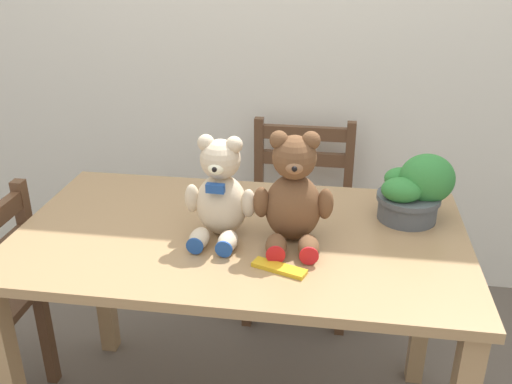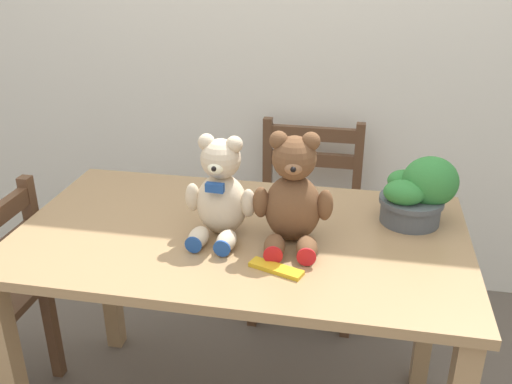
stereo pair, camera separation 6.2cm
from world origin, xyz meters
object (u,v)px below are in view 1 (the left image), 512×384
Objects in this scene: teddy_bear_right at (293,196)px; wooden_chair_behind at (300,216)px; potted_plant at (415,190)px; teddy_bear_left at (220,194)px; chocolate_bar at (279,268)px.

wooden_chair_behind is at bearing -92.86° from teddy_bear_right.
teddy_bear_right is 0.41m from potted_plant.
potted_plant reaches higher than wooden_chair_behind.
wooden_chair_behind is 0.95m from teddy_bear_right.
teddy_bear_right reaches higher than wooden_chair_behind.
teddy_bear_right is at bearing 92.34° from wooden_chair_behind.
teddy_bear_right reaches higher than teddy_bear_left.
chocolate_bar is (-0.02, -0.17, -0.13)m from teddy_bear_right.
chocolate_bar is (-0.38, -0.36, -0.09)m from potted_plant.
teddy_bear_left is 0.93× the size of teddy_bear_right.
wooden_chair_behind is 1.05m from chocolate_bar.
wooden_chair_behind is 5.68× the size of chocolate_bar.
potted_plant is at bearing 121.93° from wooden_chair_behind.
potted_plant is 1.54× the size of chocolate_bar.
wooden_chair_behind is at bearing -99.10° from teddy_bear_left.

